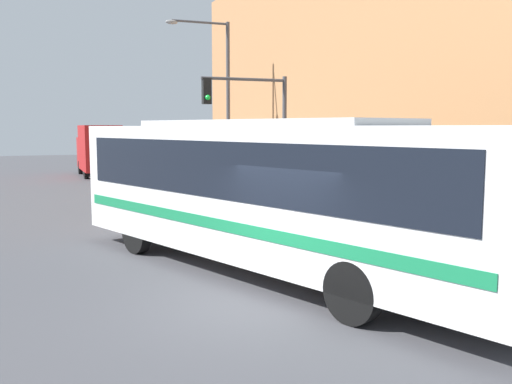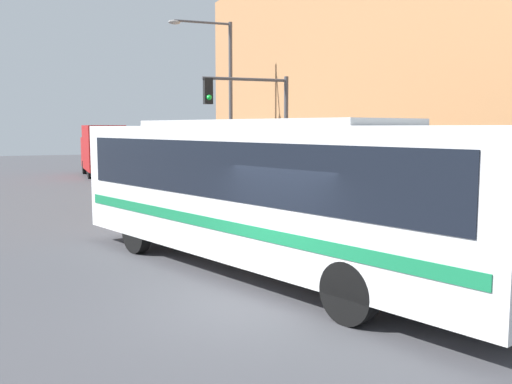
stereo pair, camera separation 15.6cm
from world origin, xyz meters
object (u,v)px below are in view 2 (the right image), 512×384
(fire_hydrant, at_px, (359,222))
(pedestrian_near_corner, at_px, (382,195))
(traffic_light_pole, at_px, (257,118))
(delivery_truck, at_px, (102,149))
(street_lamp, at_px, (223,91))
(city_bus, at_px, (264,186))

(fire_hydrant, relative_size, pedestrian_near_corner, 0.39)
(traffic_light_pole, bearing_deg, delivery_truck, 99.89)
(street_lamp, bearing_deg, delivery_truck, 108.53)
(delivery_truck, distance_m, street_lamp, 13.63)
(traffic_light_pole, relative_size, street_lamp, 0.62)
(city_bus, xyz_separation_m, street_lamp, (3.87, 14.56, 2.93))
(pedestrian_near_corner, bearing_deg, fire_hydrant, -141.56)
(delivery_truck, bearing_deg, pedestrian_near_corner, -75.55)
(city_bus, xyz_separation_m, delivery_truck, (-0.35, 27.14, -0.17))
(traffic_light_pole, bearing_deg, city_bus, -110.57)
(traffic_light_pole, xyz_separation_m, pedestrian_near_corner, (2.66, -4.13, -2.48))
(traffic_light_pole, bearing_deg, street_lamp, 82.41)
(street_lamp, xyz_separation_m, pedestrian_near_corner, (1.79, -10.71, -3.81))
(city_bus, height_order, pedestrian_near_corner, city_bus)
(traffic_light_pole, xyz_separation_m, street_lamp, (0.88, 6.57, 1.33))
(fire_hydrant, bearing_deg, pedestrian_near_corner, 38.44)
(city_bus, distance_m, traffic_light_pole, 8.68)
(street_lamp, height_order, pedestrian_near_corner, street_lamp)
(city_bus, distance_m, fire_hydrant, 4.97)
(city_bus, relative_size, traffic_light_pole, 2.49)
(fire_hydrant, xyz_separation_m, pedestrian_near_corner, (1.64, 1.30, 0.56))
(city_bus, bearing_deg, street_lamp, 55.95)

